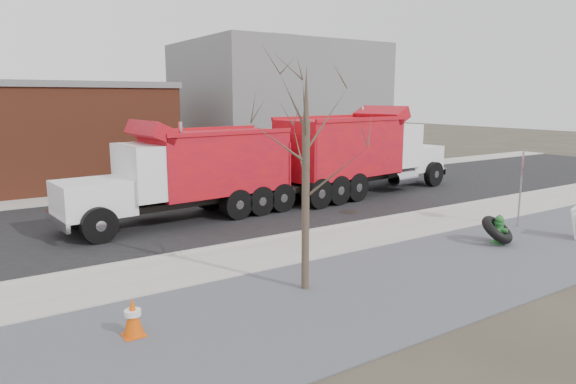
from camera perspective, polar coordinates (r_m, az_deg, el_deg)
ground at (r=16.24m, az=5.87°, el=-5.66°), size 120.00×120.00×0.00m
gravel_verge at (r=13.83m, az=15.16°, el=-8.82°), size 60.00×5.00×0.03m
sidewalk at (r=16.42m, az=5.32°, el=-5.36°), size 60.00×2.50×0.06m
curb at (r=17.41m, az=2.65°, el=-4.32°), size 60.00×0.15×0.11m
road at (r=21.34m, az=-4.86°, el=-1.70°), size 60.00×9.40×0.02m
far_sidewalk at (r=26.40m, az=-10.78°, el=0.55°), size 60.00×2.00×0.06m
building_grey at (r=35.51m, az=-1.16°, el=9.68°), size 12.00×10.00×8.00m
bare_tree at (r=11.65m, az=2.00°, el=4.54°), size 3.20×3.20×5.20m
fire_hydrant at (r=17.26m, az=22.40°, el=-3.99°), size 0.52×0.51×0.92m
truck_tire at (r=17.13m, az=22.22°, el=-3.90°), size 1.36×1.34×0.90m
stop_sign at (r=19.47m, az=24.54°, el=1.83°), size 0.65×0.43×2.77m
traffic_cone_near at (r=10.43m, az=-16.85°, el=-13.17°), size 0.41×0.41×0.79m
dump_truck_red_a at (r=24.33m, az=8.01°, el=4.60°), size 10.24×3.97×4.03m
dump_truck_red_b at (r=19.19m, az=-10.84°, el=2.41°), size 8.80×3.22×3.67m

